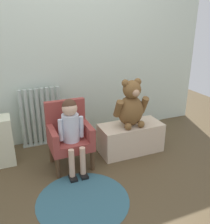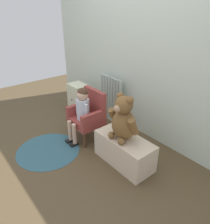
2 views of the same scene
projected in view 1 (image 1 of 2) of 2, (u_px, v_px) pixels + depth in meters
ground_plane at (101, 182)px, 2.39m from camera, size 6.00×6.00×0.00m
back_wall at (65, 43)px, 2.93m from camera, size 3.80×0.05×2.40m
radiator at (41, 117)px, 2.99m from camera, size 0.50×0.05×0.72m
child_armchair at (69, 134)px, 2.58m from camera, size 0.42×0.38×0.68m
child_figure at (71, 125)px, 2.43m from camera, size 0.25×0.35×0.75m
low_bench at (130, 138)px, 2.90m from camera, size 0.72×0.33×0.34m
large_teddy_bear at (131, 106)px, 2.73m from camera, size 0.39×0.27×0.53m
floor_rug at (83, 200)px, 2.15m from camera, size 0.81×0.81×0.01m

